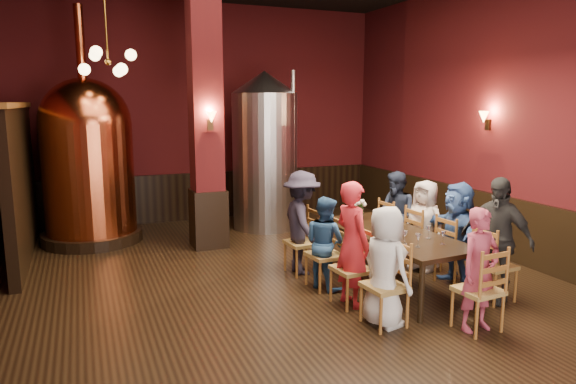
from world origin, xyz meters
name	(u,v)px	position (x,y,z in m)	size (l,w,h in m)	color
room	(284,122)	(0.00, 0.00, 2.25)	(10.00, 10.02, 4.50)	black
wainscot_right	(522,232)	(3.96, 0.00, 0.50)	(0.08, 9.90, 1.00)	black
wainscot_back	(199,196)	(0.00, 4.96, 0.50)	(7.90, 0.08, 1.00)	black
column	(206,116)	(-0.30, 2.80, 2.25)	(0.58, 0.58, 4.50)	#410E10
partition	(20,185)	(-3.20, 3.20, 1.20)	(0.22, 3.50, 2.40)	black
pendant_cluster	(108,62)	(-1.80, 2.90, 3.10)	(0.90, 0.90, 1.70)	#A57226
sconce_wall	(488,120)	(3.90, 0.80, 2.20)	(0.20, 0.20, 0.36)	black
sconce_column	(210,120)	(-0.30, 2.50, 2.20)	(0.20, 0.20, 0.36)	black
dining_table	(392,237)	(1.55, -0.06, 0.69)	(1.17, 2.46, 0.75)	black
chair_0	(385,286)	(0.77, -1.11, 0.46)	(0.46, 0.46, 0.92)	brown
person_0	(385,267)	(0.77, -1.11, 0.68)	(0.67, 0.43, 1.37)	silver
chair_1	(352,269)	(0.72, -0.45, 0.46)	(0.46, 0.46, 0.92)	brown
person_1	(352,244)	(0.72, -0.45, 0.78)	(0.57, 0.37, 1.55)	red
chair_2	(325,254)	(0.68, 0.21, 0.46)	(0.46, 0.46, 0.92)	brown
person_2	(325,242)	(0.68, 0.21, 0.63)	(0.61, 0.30, 1.25)	navy
chair_3	(302,242)	(0.63, 0.88, 0.46)	(0.46, 0.46, 0.92)	brown
person_3	(302,223)	(0.63, 0.88, 0.76)	(0.98, 0.56, 1.51)	#211D2C
chair_4	(494,265)	(2.47, -1.00, 0.46)	(0.46, 0.46, 0.92)	brown
person_4	(496,239)	(2.47, -1.00, 0.79)	(0.93, 0.39, 1.58)	black
chair_5	(456,251)	(2.42, -0.33, 0.46)	(0.46, 0.46, 0.92)	brown
person_5	(457,233)	(2.42, -0.33, 0.71)	(1.32, 0.42, 1.43)	#2E4D8A
chair_6	(424,240)	(2.37, 0.33, 0.46)	(0.46, 0.46, 0.92)	brown
person_6	(424,226)	(2.37, 0.33, 0.68)	(0.66, 0.43, 1.36)	#BCADA6
chair_7	(395,230)	(2.33, 1.00, 0.46)	(0.46, 0.46, 0.92)	brown
person_7	(396,215)	(2.33, 1.00, 0.70)	(0.68, 0.34, 1.40)	#1C2338
chair_8	(478,290)	(1.66, -1.60, 0.46)	(0.46, 0.46, 0.92)	brown
person_8	(480,270)	(1.66, -1.60, 0.69)	(0.50, 0.33, 1.37)	#933145
copper_kettle	(88,159)	(-2.18, 3.90, 1.50)	(2.05, 2.05, 4.11)	black
steel_vessel	(265,151)	(1.08, 3.74, 1.54)	(1.58, 1.58, 3.08)	#B2B2B7
rose_vase	(361,205)	(1.55, 0.79, 0.96)	(0.19, 0.19, 0.32)	white
wine_glass_0	(429,232)	(1.80, -0.52, 0.83)	(0.07, 0.07, 0.17)	white
wine_glass_1	(399,220)	(1.84, 0.21, 0.83)	(0.07, 0.07, 0.17)	white
wine_glass_2	(388,233)	(1.30, -0.34, 0.83)	(0.07, 0.07, 0.17)	white
wine_glass_3	(405,238)	(1.36, -0.63, 0.83)	(0.07, 0.07, 0.17)	white
wine_glass_4	(398,237)	(1.30, -0.57, 0.83)	(0.07, 0.07, 0.17)	white
wine_glass_5	(388,217)	(1.80, 0.44, 0.83)	(0.07, 0.07, 0.17)	white
wine_glass_6	(400,226)	(1.65, -0.11, 0.83)	(0.07, 0.07, 0.17)	white
wine_glass_7	(418,240)	(1.43, -0.80, 0.83)	(0.07, 0.07, 0.17)	white
wine_glass_8	(353,217)	(1.33, 0.63, 0.83)	(0.07, 0.07, 0.17)	white
wine_glass_9	(443,238)	(1.79, -0.81, 0.83)	(0.07, 0.07, 0.17)	white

